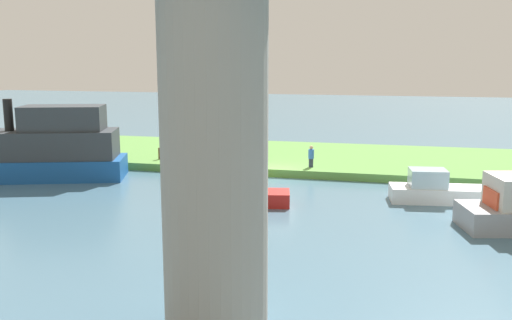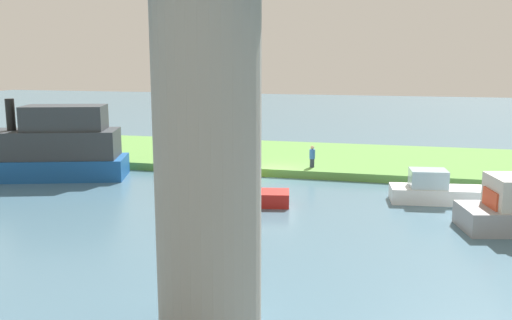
{
  "view_description": "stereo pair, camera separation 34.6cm",
  "coord_description": "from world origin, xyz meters",
  "px_view_note": "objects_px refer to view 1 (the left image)",
  "views": [
    {
      "loc": [
        -6.77,
        33.69,
        7.4
      ],
      "look_at": [
        0.09,
        5.0,
        2.0
      ],
      "focal_mm": 39.35,
      "sensor_mm": 36.0,
      "label": 1
    },
    {
      "loc": [
        -7.11,
        33.61,
        7.4
      ],
      "look_at": [
        0.09,
        5.0,
        2.0
      ],
      "focal_mm": 39.35,
      "sensor_mm": 36.0,
      "label": 2
    }
  ],
  "objects_px": {
    "person_on_bank": "(311,156)",
    "pontoon_yellow": "(49,149)",
    "bridge_pylon": "(214,149)",
    "riverboat_paddlewheel": "(242,194)",
    "mooring_post": "(160,154)",
    "skiff_small": "(437,190)",
    "motorboat_white": "(214,172)"
  },
  "relations": [
    {
      "from": "person_on_bank",
      "to": "pontoon_yellow",
      "type": "xyz_separation_m",
      "value": [
        15.55,
        4.9,
        0.63
      ]
    },
    {
      "from": "bridge_pylon",
      "to": "riverboat_paddlewheel",
      "type": "relative_size",
      "value": 2.11
    },
    {
      "from": "mooring_post",
      "to": "pontoon_yellow",
      "type": "xyz_separation_m",
      "value": [
        5.01,
        5.29,
        0.94
      ]
    },
    {
      "from": "bridge_pylon",
      "to": "mooring_post",
      "type": "distance_m",
      "value": 24.54
    },
    {
      "from": "person_on_bank",
      "to": "skiff_small",
      "type": "relative_size",
      "value": 0.26
    },
    {
      "from": "pontoon_yellow",
      "to": "riverboat_paddlewheel",
      "type": "xyz_separation_m",
      "value": [
        -13.15,
        3.31,
        -1.29
      ]
    },
    {
      "from": "bridge_pylon",
      "to": "riverboat_paddlewheel",
      "type": "bearing_deg",
      "value": -78.13
    },
    {
      "from": "person_on_bank",
      "to": "mooring_post",
      "type": "height_order",
      "value": "person_on_bank"
    },
    {
      "from": "bridge_pylon",
      "to": "skiff_small",
      "type": "distance_m",
      "value": 17.99
    },
    {
      "from": "pontoon_yellow",
      "to": "bridge_pylon",
      "type": "bearing_deg",
      "value": 134.22
    },
    {
      "from": "skiff_small",
      "to": "motorboat_white",
      "type": "relative_size",
      "value": 0.98
    },
    {
      "from": "pontoon_yellow",
      "to": "skiff_small",
      "type": "xyz_separation_m",
      "value": [
        -22.9,
        0.36,
        -1.22
      ]
    },
    {
      "from": "bridge_pylon",
      "to": "pontoon_yellow",
      "type": "bearing_deg",
      "value": -45.78
    },
    {
      "from": "bridge_pylon",
      "to": "motorboat_white",
      "type": "relative_size",
      "value": 1.86
    },
    {
      "from": "skiff_small",
      "to": "motorboat_white",
      "type": "bearing_deg",
      "value": -7.84
    },
    {
      "from": "person_on_bank",
      "to": "skiff_small",
      "type": "height_order",
      "value": "person_on_bank"
    },
    {
      "from": "mooring_post",
      "to": "skiff_small",
      "type": "xyz_separation_m",
      "value": [
        -17.88,
        5.65,
        -0.28
      ]
    },
    {
      "from": "bridge_pylon",
      "to": "riverboat_paddlewheel",
      "type": "height_order",
      "value": "bridge_pylon"
    },
    {
      "from": "bridge_pylon",
      "to": "skiff_small",
      "type": "relative_size",
      "value": 1.9
    },
    {
      "from": "pontoon_yellow",
      "to": "riverboat_paddlewheel",
      "type": "distance_m",
      "value": 13.62
    },
    {
      "from": "pontoon_yellow",
      "to": "riverboat_paddlewheel",
      "type": "relative_size",
      "value": 2.13
    },
    {
      "from": "person_on_bank",
      "to": "skiff_small",
      "type": "bearing_deg",
      "value": 144.41
    },
    {
      "from": "mooring_post",
      "to": "riverboat_paddlewheel",
      "type": "relative_size",
      "value": 0.16
    },
    {
      "from": "person_on_bank",
      "to": "pontoon_yellow",
      "type": "distance_m",
      "value": 16.31
    },
    {
      "from": "mooring_post",
      "to": "riverboat_paddlewheel",
      "type": "height_order",
      "value": "riverboat_paddlewheel"
    },
    {
      "from": "bridge_pylon",
      "to": "person_on_bank",
      "type": "xyz_separation_m",
      "value": [
        0.33,
        -21.22,
        -3.84
      ]
    },
    {
      "from": "skiff_small",
      "to": "pontoon_yellow",
      "type": "bearing_deg",
      "value": -0.91
    },
    {
      "from": "mooring_post",
      "to": "pontoon_yellow",
      "type": "distance_m",
      "value": 7.35
    },
    {
      "from": "mooring_post",
      "to": "motorboat_white",
      "type": "distance_m",
      "value": 6.5
    },
    {
      "from": "person_on_bank",
      "to": "pontoon_yellow",
      "type": "relative_size",
      "value": 0.14
    },
    {
      "from": "motorboat_white",
      "to": "bridge_pylon",
      "type": "bearing_deg",
      "value": 107.79
    },
    {
      "from": "motorboat_white",
      "to": "person_on_bank",
      "type": "bearing_deg",
      "value": -146.72
    }
  ]
}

